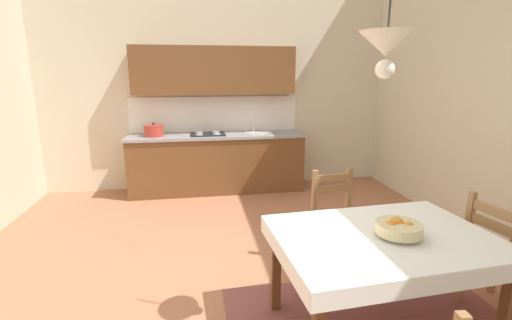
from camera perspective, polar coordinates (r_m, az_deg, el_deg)
name	(u,v)px	position (r m, az deg, el deg)	size (l,w,h in m)	color
ground_plane	(246,289)	(3.39, -1.65, -19.68)	(5.98, 6.58, 0.10)	#AD6B4C
wall_back	(217,61)	(5.88, -6.12, 15.20)	(5.98, 0.12, 3.98)	beige
kitchen_cabinetry	(216,137)	(5.62, -6.32, 3.68)	(2.67, 0.63, 2.20)	brown
dining_table	(383,250)	(2.67, 19.36, -13.32)	(1.51, 1.11, 0.75)	brown
dining_chair_window_side	(499,259)	(3.37, 34.00, -12.80)	(0.48, 0.48, 0.93)	#D1BC89
dining_chair_kitchen_side	(337,223)	(3.52, 12.72, -9.67)	(0.46, 0.46, 0.93)	#D1BC89
fruit_bowl	(398,228)	(2.60, 21.55, -9.97)	(0.30, 0.30, 0.12)	beige
pendant_lamp	(387,46)	(2.25, 19.94, 16.60)	(0.32, 0.32, 0.80)	black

